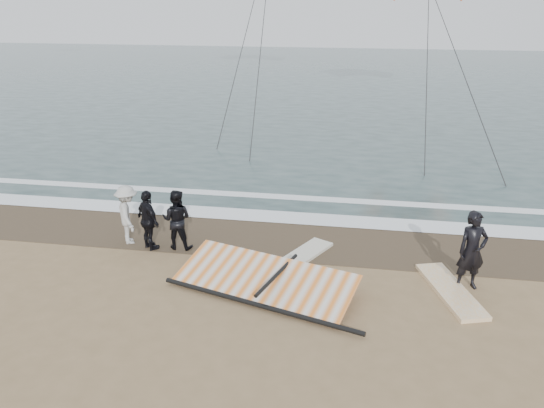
# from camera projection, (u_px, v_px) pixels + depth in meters

# --- Properties ---
(ground) EXTENTS (120.00, 120.00, 0.00)m
(ground) POSITION_uv_depth(u_px,v_px,m) (320.00, 340.00, 10.39)
(ground) COLOR #8C704C
(ground) RESTS_ON ground
(sea) EXTENTS (120.00, 54.00, 0.02)m
(sea) POSITION_uv_depth(u_px,v_px,m) (354.00, 82.00, 40.64)
(sea) COLOR #233838
(sea) RESTS_ON ground
(wet_sand) EXTENTS (120.00, 2.80, 0.01)m
(wet_sand) POSITION_uv_depth(u_px,v_px,m) (333.00, 241.00, 14.52)
(wet_sand) COLOR #4C3D2B
(wet_sand) RESTS_ON ground
(foam_near) EXTENTS (120.00, 0.90, 0.01)m
(foam_near) POSITION_uv_depth(u_px,v_px,m) (336.00, 220.00, 15.79)
(foam_near) COLOR white
(foam_near) RESTS_ON sea
(foam_far) EXTENTS (120.00, 0.45, 0.01)m
(foam_far) POSITION_uv_depth(u_px,v_px,m) (338.00, 200.00, 17.35)
(foam_far) COLOR white
(foam_far) RESTS_ON sea
(man_main) EXTENTS (0.79, 0.64, 1.88)m
(man_main) POSITION_uv_depth(u_px,v_px,m) (472.00, 251.00, 11.91)
(man_main) COLOR black
(man_main) RESTS_ON ground
(board_white) EXTENTS (1.37, 2.52, 0.10)m
(board_white) POSITION_uv_depth(u_px,v_px,m) (450.00, 290.00, 12.03)
(board_white) COLOR silver
(board_white) RESTS_ON ground
(board_cream) EXTENTS (1.57, 2.26, 0.09)m
(board_cream) POSITION_uv_depth(u_px,v_px,m) (300.00, 257.00, 13.57)
(board_cream) COLOR beige
(board_cream) RESTS_ON ground
(trio_cluster) EXTENTS (2.33, 1.37, 1.64)m
(trio_cluster) POSITION_uv_depth(u_px,v_px,m) (149.00, 218.00, 13.98)
(trio_cluster) COLOR black
(trio_cluster) RESTS_ON ground
(sail_rig) EXTENTS (4.60, 2.89, 0.52)m
(sail_rig) POSITION_uv_depth(u_px,v_px,m) (262.00, 280.00, 12.18)
(sail_rig) COLOR black
(sail_rig) RESTS_ON ground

